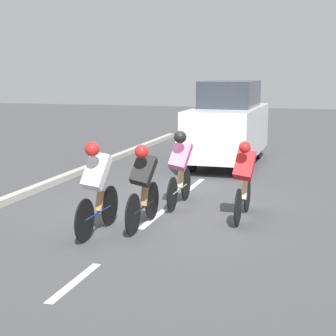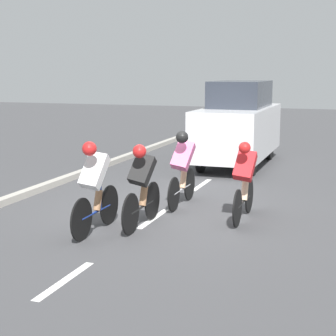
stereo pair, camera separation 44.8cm
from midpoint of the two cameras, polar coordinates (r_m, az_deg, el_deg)
name	(u,v)px [view 1 (the left image)]	position (r m, az deg, el deg)	size (l,w,h in m)	color
ground_plane	(161,212)	(10.66, -1.89, -4.52)	(60.00, 60.00, 0.00)	#424244
lane_stripe_near	(75,282)	(7.40, -11.20, -11.30)	(0.12, 1.40, 0.01)	white
lane_stripe_mid	(153,219)	(10.19, -2.80, -5.18)	(0.12, 1.40, 0.01)	white
lane_stripe_far	(195,185)	(13.17, 1.82, -1.69)	(0.12, 1.40, 0.01)	white
cyclist_black	(143,184)	(9.44, -3.90, -1.63)	(0.41, 1.69, 1.47)	black
cyclist_white	(97,185)	(9.15, -8.66, -1.76)	(0.39, 1.71, 1.56)	black
cyclist_pink	(180,166)	(10.93, 0.07, 0.23)	(0.42, 1.68, 1.53)	black
cyclist_red	(244,178)	(10.04, 6.46, -1.06)	(0.38, 1.70, 1.45)	black
support_car	(229,124)	(15.84, 5.36, 4.48)	(1.70, 4.40, 2.35)	black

